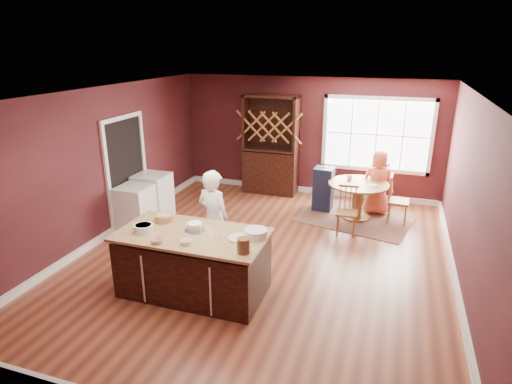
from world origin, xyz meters
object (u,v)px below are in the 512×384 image
(baker, at_px, (214,220))
(dining_table, at_px, (358,193))
(layer_cake, at_px, (195,227))
(chair_north, at_px, (374,184))
(chair_east, at_px, (399,199))
(high_chair, at_px, (323,188))
(toddler, at_px, (325,172))
(washer, at_px, (135,208))
(dryer, at_px, (153,196))
(chair_south, at_px, (347,211))
(seated_woman, at_px, (378,182))
(hutch, at_px, (271,145))
(kitchen_island, at_px, (194,264))

(baker, bearing_deg, dining_table, -109.66)
(dining_table, bearing_deg, layer_cake, -118.95)
(layer_cake, height_order, chair_north, layer_cake)
(chair_east, distance_m, high_chair, 1.55)
(layer_cake, bearing_deg, high_chair, 72.54)
(toddler, xyz_separation_m, washer, (-3.19, -2.28, -0.37))
(chair_north, xyz_separation_m, high_chair, (-1.02, -0.51, -0.02))
(baker, bearing_deg, dryer, -21.19)
(chair_south, height_order, seated_woman, seated_woman)
(high_chair, xyz_separation_m, washer, (-3.19, -2.19, -0.05))
(hutch, bearing_deg, dining_table, -25.22)
(dining_table, xyz_separation_m, baker, (-1.93, -2.77, 0.27))
(layer_cake, distance_m, hutch, 4.47)
(kitchen_island, xyz_separation_m, dryer, (-2.02, 2.25, 0.02))
(baker, bearing_deg, hutch, -71.64)
(chair_south, xyz_separation_m, washer, (-3.83, -1.08, -0.03))
(layer_cake, distance_m, chair_north, 4.78)
(layer_cake, bearing_deg, chair_south, 55.38)
(hutch, bearing_deg, chair_east, -18.58)
(dining_table, height_order, hutch, hutch)
(kitchen_island, bearing_deg, baker, 91.14)
(baker, xyz_separation_m, chair_south, (1.82, 1.92, -0.34))
(dining_table, relative_size, chair_north, 1.18)
(washer, bearing_deg, chair_north, 32.70)
(baker, distance_m, layer_cake, 0.71)
(kitchen_island, bearing_deg, washer, 141.43)
(layer_cake, bearing_deg, chair_north, 62.64)
(kitchen_island, height_order, seated_woman, seated_woman)
(dining_table, bearing_deg, chair_east, 1.62)
(dining_table, relative_size, high_chair, 1.24)
(baker, xyz_separation_m, seated_woman, (2.29, 3.19, -0.13))
(toddler, bearing_deg, chair_south, -61.93)
(dining_table, distance_m, baker, 3.39)
(baker, bearing_deg, washer, -7.49)
(chair_east, bearing_deg, chair_south, 136.38)
(high_chair, height_order, washer, high_chair)
(dining_table, relative_size, chair_east, 1.23)
(chair_north, bearing_deg, layer_cake, 31.59)
(toddler, distance_m, dryer, 3.60)
(layer_cake, xyz_separation_m, high_chair, (1.17, 3.72, -0.49))
(chair_east, relative_size, toddler, 3.77)
(toddler, bearing_deg, high_chair, -85.67)
(chair_south, height_order, dryer, chair_south)
(chair_north, xyz_separation_m, washer, (-4.21, -2.70, -0.08))
(toddler, distance_m, washer, 3.94)
(baker, bearing_deg, toddler, -95.52)
(hutch, xyz_separation_m, washer, (-1.80, -2.94, -0.72))
(baker, height_order, chair_east, baker)
(chair_south, distance_m, washer, 3.98)
(chair_north, xyz_separation_m, seated_woman, (0.08, -0.35, 0.17))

